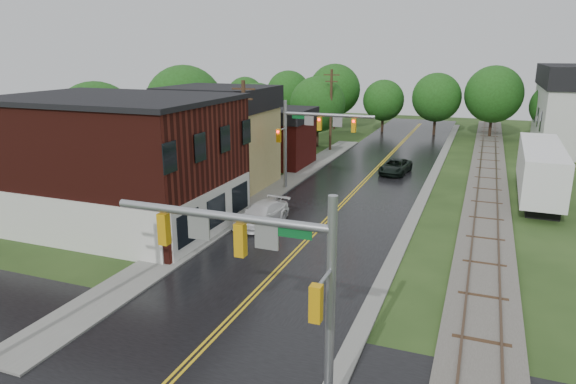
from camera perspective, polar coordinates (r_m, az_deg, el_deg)
The scene contains 19 objects.
main_road at distance 43.58m, azimuth 8.01°, elevation 0.68°, with size 10.00×90.00×0.02m, color black.
cross_road at distance 19.53m, azimuth -12.49°, elevation -19.42°, with size 60.00×9.00×0.02m, color black.
curb_right at distance 47.58m, azimuth 15.75°, elevation 1.51°, with size 0.80×70.00×0.12m, color gray.
sidewalk_left at distance 40.83m, azimuth -2.11°, elevation -0.19°, with size 2.40×50.00×0.12m, color gray.
brick_building at distance 34.71m, azimuth -18.44°, elevation 3.25°, with size 14.30×10.30×8.30m.
yellow_house at distance 43.03m, azimuth -7.54°, elevation 4.88°, with size 8.00×7.00×6.40m, color tan.
darkred_building at distance 50.77m, azimuth -1.66°, elevation 5.49°, with size 7.00×6.00×4.40m, color #3F0F0C.
railroad at distance 47.40m, azimuth 21.29°, elevation 1.10°, with size 3.20×80.00×0.30m.
traffic_signal_near at distance 15.60m, azimuth -2.75°, elevation -7.52°, with size 7.34×0.30×7.20m.
traffic_signal_far at distance 40.66m, azimuth 2.50°, elevation 6.92°, with size 7.34×0.43×7.20m.
utility_pole_b at distance 37.37m, azimuth -4.85°, elevation 5.71°, with size 1.80×0.28×9.00m.
utility_pole_c at distance 57.77m, azimuth 4.79°, elevation 9.19°, with size 1.80×0.28×9.00m.
tree_left_a at distance 44.45m, azimuth -20.37°, elevation 6.89°, with size 6.80×6.80×8.67m.
tree_left_b at distance 51.15m, azimuth -11.31°, elevation 9.25°, with size 7.60×7.60×9.69m.
tree_left_c at distance 56.40m, azimuth -3.38°, elevation 8.85°, with size 6.00×6.00×7.65m.
tree_left_e at distance 60.16m, azimuth 3.41°, elevation 9.56°, with size 6.40×6.40×8.16m.
suv_dark at distance 48.29m, azimuth 11.84°, elevation 2.77°, with size 2.17×4.72×1.31m, color black.
pickup_white at distance 33.51m, azimuth -2.93°, elevation -2.49°, with size 1.97×4.86×1.41m, color white.
semi_trailer at distance 43.29m, azimuth 26.25°, elevation 2.40°, with size 3.15×13.23×4.09m.
Camera 1 is at (9.31, -11.11, 11.08)m, focal length 32.00 mm.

